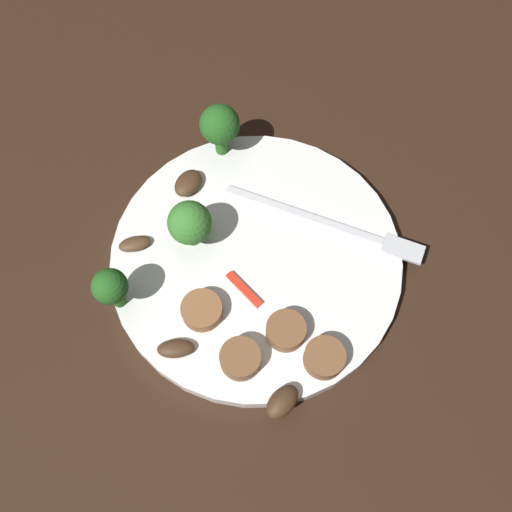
# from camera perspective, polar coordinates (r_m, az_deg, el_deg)

# --- Properties ---
(ground_plane) EXTENTS (1.40, 1.40, 0.00)m
(ground_plane) POSITION_cam_1_polar(r_m,az_deg,el_deg) (0.50, 0.00, -0.77)
(ground_plane) COLOR black
(plate) EXTENTS (0.25, 0.25, 0.02)m
(plate) POSITION_cam_1_polar(r_m,az_deg,el_deg) (0.49, 0.00, -0.39)
(plate) COLOR white
(plate) RESTS_ON ground_plane
(fork) EXTENTS (0.18, 0.03, 0.00)m
(fork) POSITION_cam_1_polar(r_m,az_deg,el_deg) (0.50, 8.18, 2.91)
(fork) COLOR silver
(fork) RESTS_ON plate
(broccoli_floret_0) EXTENTS (0.03, 0.03, 0.05)m
(broccoli_floret_0) POSITION_cam_1_polar(r_m,az_deg,el_deg) (0.45, -14.32, -3.05)
(broccoli_floret_0) COLOR #296420
(broccoli_floret_0) RESTS_ON plate
(broccoli_floret_1) EXTENTS (0.04, 0.04, 0.05)m
(broccoli_floret_1) POSITION_cam_1_polar(r_m,az_deg,el_deg) (0.47, -6.62, 3.26)
(broccoli_floret_1) COLOR #408630
(broccoli_floret_1) RESTS_ON plate
(broccoli_floret_2) EXTENTS (0.04, 0.04, 0.06)m
(broccoli_floret_2) POSITION_cam_1_polar(r_m,az_deg,el_deg) (0.51, -3.64, 12.83)
(broccoli_floret_2) COLOR #296420
(broccoli_floret_2) RESTS_ON plate
(sausage_slice_0) EXTENTS (0.04, 0.04, 0.01)m
(sausage_slice_0) POSITION_cam_1_polar(r_m,az_deg,el_deg) (0.46, -5.42, -5.41)
(sausage_slice_0) COLOR brown
(sausage_slice_0) RESTS_ON plate
(sausage_slice_1) EXTENTS (0.04, 0.04, 0.01)m
(sausage_slice_1) POSITION_cam_1_polar(r_m,az_deg,el_deg) (0.46, 3.00, -7.45)
(sausage_slice_1) COLOR brown
(sausage_slice_1) RESTS_ON plate
(sausage_slice_2) EXTENTS (0.04, 0.04, 0.02)m
(sausage_slice_2) POSITION_cam_1_polar(r_m,az_deg,el_deg) (0.45, 6.83, -10.05)
(sausage_slice_2) COLOR brown
(sausage_slice_2) RESTS_ON plate
(sausage_slice_3) EXTENTS (0.04, 0.04, 0.02)m
(sausage_slice_3) POSITION_cam_1_polar(r_m,az_deg,el_deg) (0.45, -1.56, -10.20)
(sausage_slice_3) COLOR brown
(sausage_slice_3) RESTS_ON plate
(mushroom_1) EXTENTS (0.02, 0.03, 0.01)m
(mushroom_1) POSITION_cam_1_polar(r_m,az_deg,el_deg) (0.52, -6.80, 7.24)
(mushroom_1) COLOR #422B19
(mushroom_1) RESTS_ON plate
(mushroom_2) EXTENTS (0.03, 0.03, 0.01)m
(mushroom_2) POSITION_cam_1_polar(r_m,az_deg,el_deg) (0.44, 2.65, -14.33)
(mushroom_2) COLOR #422B19
(mushroom_2) RESTS_ON plate
(mushroom_3) EXTENTS (0.03, 0.03, 0.01)m
(mushroom_3) POSITION_cam_1_polar(r_m,az_deg,el_deg) (0.50, -12.02, 1.20)
(mushroom_3) COLOR #4C331E
(mushroom_3) RESTS_ON plate
(mushroom_4) EXTENTS (0.03, 0.03, 0.01)m
(mushroom_4) POSITION_cam_1_polar(r_m,az_deg,el_deg) (0.46, -8.01, -9.12)
(mushroom_4) COLOR #422B19
(mushroom_4) RESTS_ON plate
(pepper_strip_0) EXTENTS (0.04, 0.02, 0.00)m
(pepper_strip_0) POSITION_cam_1_polar(r_m,az_deg,el_deg) (0.47, -1.20, -3.35)
(pepper_strip_0) COLOR red
(pepper_strip_0) RESTS_ON plate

